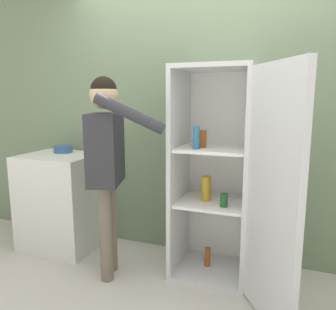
{
  "coord_description": "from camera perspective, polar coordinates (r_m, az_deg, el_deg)",
  "views": [
    {
      "loc": [
        0.73,
        -1.93,
        1.47
      ],
      "look_at": [
        -0.22,
        0.65,
        0.99
      ],
      "focal_mm": 35.0,
      "sensor_mm": 36.0,
      "label": 1
    }
  ],
  "objects": [
    {
      "name": "refrigerator",
      "position": [
        2.6,
        10.05,
        -3.83
      ],
      "size": [
        0.97,
        1.1,
        1.71
      ],
      "color": "silver",
      "rests_on": "ground_plane"
    },
    {
      "name": "counter",
      "position": [
        3.43,
        -17.96,
        -7.59
      ],
      "size": [
        0.7,
        0.61,
        0.93
      ],
      "color": "white",
      "rests_on": "ground_plane"
    },
    {
      "name": "bowl",
      "position": [
        3.43,
        -17.8,
        0.97
      ],
      "size": [
        0.18,
        0.18,
        0.07
      ],
      "color": "#335B8E",
      "rests_on": "counter"
    },
    {
      "name": "wall_back",
      "position": [
        3.0,
        6.19,
        6.2
      ],
      "size": [
        7.0,
        0.06,
        2.55
      ],
      "color": "gray",
      "rests_on": "ground_plane"
    },
    {
      "name": "person",
      "position": [
        2.63,
        -10.61,
        0.52
      ],
      "size": [
        0.71,
        0.51,
        1.63
      ],
      "color": "#726656",
      "rests_on": "ground_plane"
    }
  ]
}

